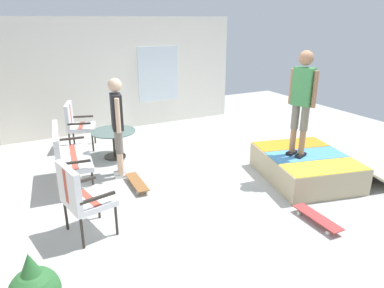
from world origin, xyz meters
TOP-DOWN VIEW (x-y plane):
  - ground_plane at (0.00, 0.00)m, footprint 12.00×12.00m
  - house_facade at (3.80, 0.49)m, footprint 0.23×6.00m
  - skate_ramp at (-0.78, -1.39)m, footprint 2.10×2.34m
  - patio_bench at (0.91, 2.43)m, footprint 1.30×0.69m
  - patio_chair_near_house at (2.73, 1.95)m, footprint 0.75×0.71m
  - patio_chair_by_wall at (-0.74, 2.52)m, footprint 0.72×0.67m
  - patio_table at (1.81, 1.38)m, footprint 0.90×0.90m
  - person_watching at (0.87, 1.53)m, footprint 0.47×0.29m
  - person_skater at (-0.72, -1.17)m, footprint 0.45×0.32m
  - skateboard_by_bench at (0.30, 1.42)m, footprint 0.81×0.22m
  - skateboard_spare at (-1.96, -0.47)m, footprint 0.81×0.22m

SIDE VIEW (x-z plane):
  - ground_plane at x=0.00m, z-range -0.10..0.00m
  - skateboard_by_bench at x=0.30m, z-range 0.03..0.14m
  - skateboard_spare at x=-1.96m, z-range 0.03..0.14m
  - skate_ramp at x=-0.78m, z-range 0.00..0.47m
  - patio_table at x=1.81m, z-range 0.12..0.69m
  - patio_chair_near_house at x=2.73m, z-range 0.10..1.12m
  - patio_chair_by_wall at x=-0.74m, z-range 0.10..1.12m
  - patio_bench at x=0.91m, z-range 0.11..1.13m
  - person_watching at x=0.87m, z-range 0.16..1.95m
  - house_facade at x=3.80m, z-range 0.00..2.77m
  - person_skater at x=-0.72m, z-range 0.63..2.42m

